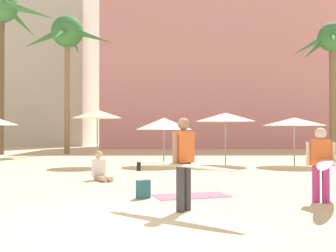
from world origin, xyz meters
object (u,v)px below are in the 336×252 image
person_mid_left (100,170)px  cafe_umbrella_4 (97,114)px  palm_tree_far_left (67,38)px  backpack (143,189)px  beach_towel (191,196)px  cafe_umbrella_0 (164,124)px  cafe_umbrella_6 (225,117)px  palm_tree_left (333,47)px  cafe_umbrella_3 (294,122)px  person_near_left (184,162)px  person_mid_right (323,162)px  palm_tree_center (1,18)px

person_mid_left → cafe_umbrella_4: bearing=159.3°
palm_tree_far_left → backpack: 20.42m
cafe_umbrella_4 → beach_towel: cafe_umbrella_4 is taller
cafe_umbrella_0 → cafe_umbrella_6: size_ratio=0.93×
palm_tree_left → cafe_umbrella_3: 11.07m
palm_tree_far_left → beach_towel: 20.59m
palm_tree_far_left → person_near_left: palm_tree_far_left is taller
cafe_umbrella_6 → cafe_umbrella_4: bearing=-174.3°
beach_towel → backpack: (-1.14, -0.30, 0.19)m
person_near_left → person_mid_right: size_ratio=0.95×
palm_tree_center → person_near_left: palm_tree_center is taller
palm_tree_far_left → cafe_umbrella_3: palm_tree_far_left is taller
cafe_umbrella_0 → person_mid_right: bearing=-70.9°
palm_tree_far_left → cafe_umbrella_6: 14.03m
palm_tree_left → cafe_umbrella_4: size_ratio=3.49×
person_mid_left → palm_tree_center: bearing=-178.8°
cafe_umbrella_6 → person_mid_left: cafe_umbrella_6 is taller
cafe_umbrella_0 → person_mid_left: cafe_umbrella_0 is taller
beach_towel → person_near_left: 2.14m
cafe_umbrella_0 → backpack: cafe_umbrella_0 is taller
palm_tree_far_left → cafe_umbrella_6: bearing=-44.1°
beach_towel → person_mid_left: person_mid_left is taller
palm_tree_far_left → palm_tree_center: size_ratio=0.86×
palm_tree_left → cafe_umbrella_0: size_ratio=3.39×
cafe_umbrella_3 → backpack: size_ratio=6.62×
palm_tree_far_left → cafe_umbrella_4: (3.49, -9.51, -5.53)m
cafe_umbrella_0 → beach_towel: (0.58, -8.42, -1.86)m
cafe_umbrella_0 → person_mid_left: size_ratio=2.71×
palm_tree_left → beach_towel: palm_tree_left is taller
palm_tree_left → person_near_left: size_ratio=3.55×
person_mid_right → beach_towel: bearing=89.6°
palm_tree_center → backpack: 21.61m
cafe_umbrella_6 → cafe_umbrella_0: bearing=-172.6°
cafe_umbrella_0 → beach_towel: size_ratio=1.45×
cafe_umbrella_3 → cafe_umbrella_6: (-2.97, 0.55, 0.22)m
cafe_umbrella_4 → person_near_left: 10.69m
cafe_umbrella_3 → cafe_umbrella_4: 8.71m
cafe_umbrella_3 → person_near_left: bearing=-118.5°
cafe_umbrella_6 → person_near_left: cafe_umbrella_6 is taller
cafe_umbrella_6 → person_mid_left: (-4.84, -5.66, -1.85)m
cafe_umbrella_4 → backpack: bearing=-74.5°
cafe_umbrella_6 → beach_towel: (-2.23, -8.79, -2.17)m
palm_tree_center → person_mid_left: bearing=-58.1°
backpack → person_mid_right: person_mid_right is taller
palm_tree_left → palm_tree_center: (-21.64, 0.28, 1.87)m
cafe_umbrella_4 → beach_towel: (3.50, -8.21, -2.28)m
cafe_umbrella_4 → person_mid_right: bearing=-56.2°
cafe_umbrella_4 → palm_tree_left: bearing=30.6°
person_mid_right → palm_tree_far_left: bearing=48.3°
person_near_left → person_mid_right: (3.01, 0.84, -0.07)m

